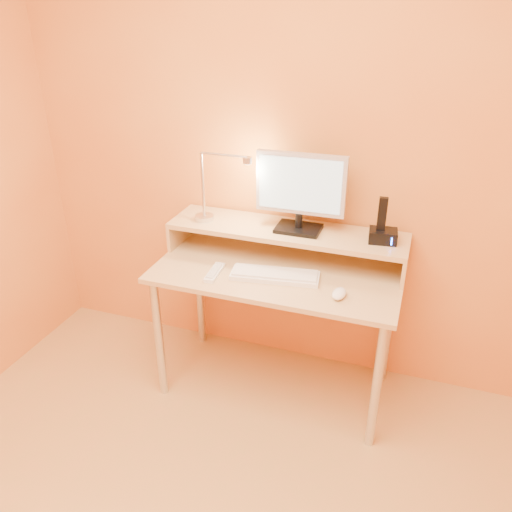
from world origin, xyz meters
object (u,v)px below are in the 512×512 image
at_px(lamp_base, 204,218).
at_px(mouse, 339,294).
at_px(remote_control, 215,273).
at_px(monitor_panel, 301,184).
at_px(keyboard, 275,276).
at_px(phone_dock, 383,236).

bearing_deg(lamp_base, mouse, -19.48).
distance_m(mouse, remote_control, 0.61).
bearing_deg(monitor_panel, lamp_base, -176.63).
relative_size(lamp_base, keyboard, 0.24).
xyz_separation_m(phone_dock, remote_control, (-0.74, -0.29, -0.18)).
relative_size(mouse, remote_control, 0.57).
xyz_separation_m(lamp_base, phone_dock, (0.91, 0.03, 0.02)).
bearing_deg(phone_dock, keyboard, -160.41).
bearing_deg(remote_control, mouse, -5.36).
bearing_deg(lamp_base, phone_dock, 1.90).
distance_m(lamp_base, phone_dock, 0.91).
bearing_deg(keyboard, phone_dock, 18.07).
xyz_separation_m(lamp_base, mouse, (0.77, -0.27, -0.15)).
distance_m(phone_dock, remote_control, 0.82).
xyz_separation_m(monitor_panel, lamp_base, (-0.50, -0.04, -0.23)).
bearing_deg(remote_control, lamp_base, 118.01).
height_order(monitor_panel, phone_dock, monitor_panel).
bearing_deg(mouse, lamp_base, 164.74).
bearing_deg(monitor_panel, mouse, -50.17).
height_order(lamp_base, keyboard, lamp_base).
distance_m(monitor_panel, lamp_base, 0.55).
height_order(lamp_base, remote_control, lamp_base).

